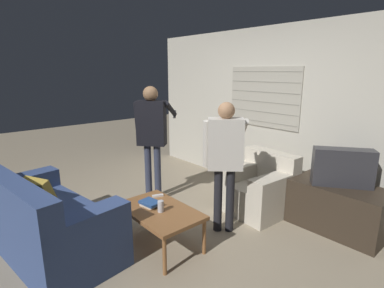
# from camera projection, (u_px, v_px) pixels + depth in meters

# --- Properties ---
(ground_plane) EXTENTS (16.00, 16.00, 0.00)m
(ground_plane) POSITION_uv_depth(u_px,v_px,m) (167.00, 228.00, 3.70)
(ground_plane) COLOR gray
(wall_back) EXTENTS (5.20, 0.08, 2.55)m
(wall_back) POSITION_uv_depth(u_px,v_px,m) (269.00, 111.00, 4.69)
(wall_back) COLOR #BCB7A8
(wall_back) RESTS_ON ground_plane
(couch_blue) EXTENTS (1.80, 1.06, 0.91)m
(couch_blue) POSITION_uv_depth(u_px,v_px,m) (45.00, 223.00, 3.13)
(couch_blue) COLOR #384C7F
(couch_blue) RESTS_ON ground_plane
(armchair_beige) EXTENTS (0.88, 0.84, 0.80)m
(armchair_beige) POSITION_uv_depth(u_px,v_px,m) (259.00, 188.00, 4.13)
(armchair_beige) COLOR beige
(armchair_beige) RESTS_ON ground_plane
(coffee_table) EXTENTS (0.95, 0.59, 0.43)m
(coffee_table) POSITION_uv_depth(u_px,v_px,m) (160.00, 213.00, 3.25)
(coffee_table) COLOR brown
(coffee_table) RESTS_ON ground_plane
(tv_stand) EXTENTS (1.07, 0.59, 0.57)m
(tv_stand) POSITION_uv_depth(u_px,v_px,m) (338.00, 207.00, 3.62)
(tv_stand) COLOR #33281E
(tv_stand) RESTS_ON ground_plane
(tv) EXTENTS (0.66, 0.55, 0.45)m
(tv) POSITION_uv_depth(u_px,v_px,m) (343.00, 167.00, 3.50)
(tv) COLOR #2D2D33
(tv) RESTS_ON tv_stand
(person_left_standing) EXTENTS (0.49, 0.82, 1.69)m
(person_left_standing) POSITION_uv_depth(u_px,v_px,m) (152.00, 130.00, 4.29)
(person_left_standing) COLOR #33384C
(person_left_standing) RESTS_ON ground_plane
(person_right_standing) EXTENTS (0.47, 0.75, 1.56)m
(person_right_standing) POSITION_uv_depth(u_px,v_px,m) (225.00, 153.00, 3.44)
(person_right_standing) COLOR black
(person_right_standing) RESTS_ON ground_plane
(book_stack) EXTENTS (0.24, 0.20, 0.06)m
(book_stack) POSITION_uv_depth(u_px,v_px,m) (150.00, 203.00, 3.31)
(book_stack) COLOR beige
(book_stack) RESTS_ON coffee_table
(soda_can) EXTENTS (0.07, 0.07, 0.13)m
(soda_can) POSITION_uv_depth(u_px,v_px,m) (161.00, 206.00, 3.17)
(soda_can) COLOR silver
(soda_can) RESTS_ON coffee_table
(spare_remote) EXTENTS (0.08, 0.14, 0.02)m
(spare_remote) POSITION_uv_depth(u_px,v_px,m) (158.00, 196.00, 3.57)
(spare_remote) COLOR white
(spare_remote) RESTS_ON coffee_table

